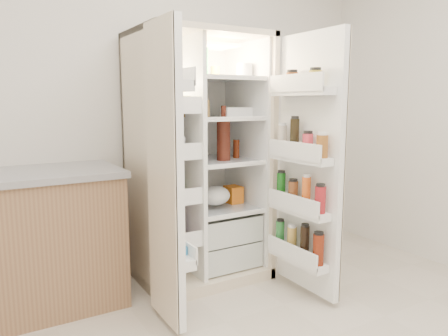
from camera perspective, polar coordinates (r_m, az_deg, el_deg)
wall_back at (r=3.38m, az=-9.62°, el=9.35°), size 4.00×0.02×2.70m
refrigerator at (r=3.20m, az=-3.55°, el=-1.38°), size 0.92×0.70×1.80m
freezer_door at (r=2.42m, az=-7.86°, el=-1.27°), size 0.15×0.40×1.72m
fridge_door at (r=2.88m, az=11.16°, el=-0.10°), size 0.17×0.58×1.72m
kitchen_counter at (r=2.96m, az=-25.66°, el=-9.06°), size 1.23×0.65×0.89m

